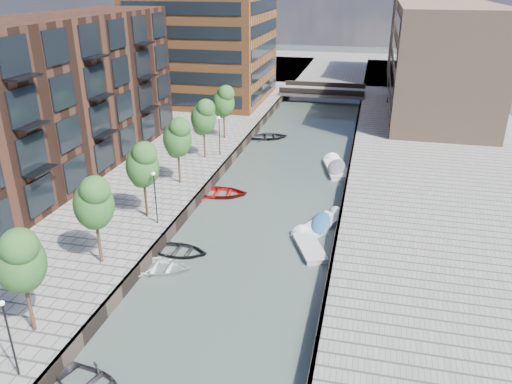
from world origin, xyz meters
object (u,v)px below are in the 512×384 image
(tree_2, at_px, (93,201))
(tree_3, at_px, (142,163))
(sloop_2, at_px, (220,195))
(motorboat_2, at_px, (307,245))
(sloop_4, at_px, (268,138))
(tree_6, at_px, (224,101))
(motorboat_4, at_px, (336,168))
(sloop_1, at_px, (179,253))
(car, at_px, (394,100))
(sloop_3, at_px, (158,270))
(tree_4, at_px, (177,136))
(motorboat_3, at_px, (324,223))
(tree_1, at_px, (19,259))
(bridge, at_px, (323,91))
(tree_5, at_px, (203,116))

(tree_2, height_order, tree_3, same)
(sloop_2, bearing_deg, motorboat_2, -136.98)
(tree_2, bearing_deg, sloop_4, 82.23)
(tree_6, relative_size, motorboat_4, 1.02)
(sloop_1, distance_m, car, 47.94)
(tree_2, height_order, tree_6, same)
(tree_2, distance_m, sloop_3, 6.39)
(tree_4, height_order, sloop_3, tree_4)
(motorboat_3, relative_size, car, 1.15)
(tree_1, bearing_deg, sloop_1, 70.25)
(bridge, relative_size, tree_6, 2.18)
(sloop_2, xyz_separation_m, motorboat_3, (9.69, -3.72, 0.19))
(motorboat_2, relative_size, motorboat_3, 0.97)
(motorboat_2, relative_size, car, 1.11)
(tree_1, distance_m, tree_2, 7.00)
(bridge, height_order, tree_3, tree_3)
(sloop_3, relative_size, sloop_4, 0.98)
(bridge, distance_m, sloop_4, 22.45)
(tree_2, relative_size, tree_6, 1.00)
(sloop_1, relative_size, motorboat_2, 0.88)
(sloop_3, relative_size, motorboat_4, 0.78)
(tree_5, distance_m, motorboat_4, 14.32)
(motorboat_2, distance_m, motorboat_3, 3.71)
(motorboat_4, bearing_deg, tree_5, -171.16)
(bridge, height_order, tree_5, tree_5)
(sloop_3, bearing_deg, tree_4, 7.57)
(sloop_2, xyz_separation_m, motorboat_4, (9.55, 8.87, 0.22))
(tree_4, bearing_deg, tree_5, 90.00)
(sloop_4, height_order, motorboat_4, motorboat_4)
(tree_3, distance_m, sloop_3, 8.46)
(tree_5, height_order, tree_6, same)
(sloop_1, xyz_separation_m, sloop_4, (0.51, 28.25, 0.00))
(bridge, height_order, motorboat_4, bridge)
(tree_1, height_order, sloop_1, tree_1)
(bridge, xyz_separation_m, motorboat_3, (4.87, -43.53, -1.20))
(motorboat_4, bearing_deg, tree_1, -113.75)
(sloop_3, bearing_deg, tree_1, 151.22)
(car, bearing_deg, sloop_2, -120.23)
(sloop_1, distance_m, sloop_2, 10.46)
(motorboat_2, bearing_deg, bridge, 94.93)
(sloop_1, xyz_separation_m, motorboat_2, (8.72, 3.11, 0.09))
(tree_3, distance_m, sloop_1, 7.33)
(sloop_4, distance_m, car, 22.76)
(sloop_3, xyz_separation_m, motorboat_4, (9.92, 21.75, 0.22))
(tree_5, height_order, motorboat_3, tree_5)
(tree_4, xyz_separation_m, sloop_2, (3.68, 0.19, -5.31))
(sloop_3, bearing_deg, sloop_2, -8.69)
(bridge, bearing_deg, sloop_1, -95.28)
(tree_5, bearing_deg, tree_4, -90.00)
(tree_1, bearing_deg, tree_3, 90.00)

